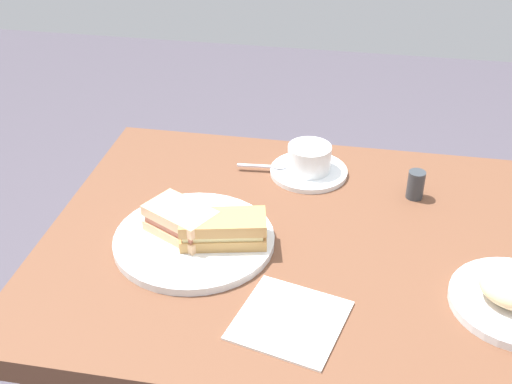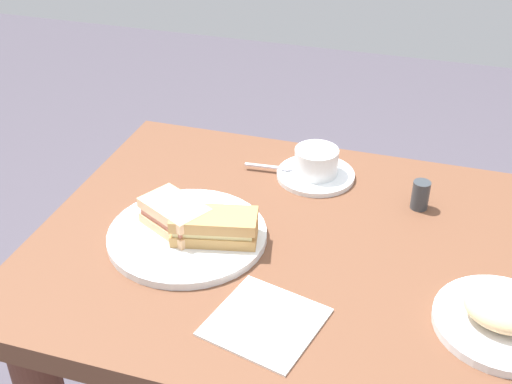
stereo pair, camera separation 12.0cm
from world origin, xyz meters
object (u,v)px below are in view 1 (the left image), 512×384
Objects in this scene: coffee_cup at (309,157)px; salt_shaker at (416,185)px; sandwich_front at (181,221)px; spoon at (270,166)px; sandwich_plate at (194,240)px; sandwich_back at (223,229)px; napkin at (290,320)px; coffee_saucer at (309,172)px; dining_table at (330,316)px.

coffee_cup is 0.21m from salt_shaker.
coffee_cup is (0.19, 0.26, -0.00)m from sandwich_front.
spoon is at bearing 171.37° from salt_shaker.
sandwich_back is (0.05, -0.00, 0.03)m from sandwich_plate.
sandwich_front is 0.28m from spoon.
napkin is 0.42m from salt_shaker.
sandwich_front is at bearing -152.26° from salt_shaker.
coffee_cup reaches higher than salt_shaker.
sandwich_front is 0.32m from coffee_saucer.
coffee_saucer is 1.03× the size of napkin.
salt_shaker reaches higher than napkin.
coffee_cup is 0.08m from spoon.
dining_table is 0.31m from coffee_cup.
sandwich_front and sandwich_back have the same top height.
sandwich_front is at bearing -113.98° from spoon.
coffee_cup is 0.43m from napkin.
spoon is 0.43m from napkin.
spoon is at bearing 82.15° from sandwich_back.
coffee_saucer is 1.48× the size of coffee_cup.
dining_table is 6.69× the size of napkin.
napkin is at bearing -40.33° from sandwich_plate.
napkin is at bearing -38.14° from sandwich_front.
coffee_cup is at bearing 108.18° from dining_table.
sandwich_front is 0.89× the size of coffee_saucer.
coffee_cup reaches higher than napkin.
dining_table is 6.52× the size of coffee_saucer.
spoon is (-0.08, -0.01, 0.01)m from coffee_saucer.
sandwich_front is at bearing 164.23° from sandwich_plate.
dining_table is 0.30m from sandwich_plate.
spoon is (-0.08, -0.01, -0.03)m from coffee_cup.
spoon is 0.29m from salt_shaker.
spoon reaches higher than coffee_saucer.
sandwich_front is 1.39× the size of spoon.
coffee_saucer reaches higher than napkin.
coffee_cup is (0.17, 0.27, 0.03)m from sandwich_plate.
coffee_saucer is 0.21m from salt_shaker.
dining_table is 10.17× the size of spoon.
coffee_saucer is at bearing 166.57° from salt_shaker.
sandwich_front is (-0.02, 0.01, 0.03)m from sandwich_plate.
sandwich_plate is at bearing -15.77° from sandwich_front.
dining_table is 0.29m from coffee_saucer.
salt_shaker is (0.28, -0.04, 0.02)m from spoon.
sandwich_plate is 4.97× the size of salt_shaker.
sandwich_back and coffee_cup have the same top height.
salt_shaker reaches higher than spoon.
sandwich_front is at bearing -126.13° from coffee_cup.
coffee_cup is at bearing 118.61° from coffee_saucer.
sandwich_back is (0.08, -0.01, -0.00)m from sandwich_front.
dining_table is at bearing 75.81° from napkin.
napkin is (0.02, -0.42, -0.00)m from coffee_saucer.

